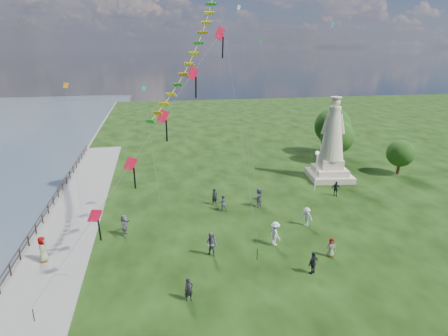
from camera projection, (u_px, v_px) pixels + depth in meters
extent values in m
cube|color=slate|center=(35.00, 237.00, 30.75)|extent=(0.30, 160.00, 0.60)
cube|color=slate|center=(61.00, 244.00, 29.25)|extent=(5.00, 60.00, 0.10)
cylinder|color=black|center=(10.00, 270.00, 24.96)|extent=(0.11, 0.11, 1.00)
cylinder|color=black|center=(20.00, 255.00, 26.83)|extent=(0.11, 0.11, 1.00)
cylinder|color=black|center=(28.00, 241.00, 28.70)|extent=(0.11, 0.11, 1.00)
cylinder|color=black|center=(36.00, 229.00, 30.57)|extent=(0.11, 0.11, 1.00)
cylinder|color=black|center=(42.00, 219.00, 32.44)|extent=(0.11, 0.11, 1.00)
cylinder|color=black|center=(48.00, 210.00, 34.31)|extent=(0.11, 0.11, 1.00)
cylinder|color=black|center=(54.00, 201.00, 36.18)|extent=(0.11, 0.11, 1.00)
cylinder|color=black|center=(58.00, 194.00, 38.05)|extent=(0.11, 0.11, 1.00)
cylinder|color=black|center=(63.00, 187.00, 39.92)|extent=(0.11, 0.11, 1.00)
cylinder|color=black|center=(66.00, 181.00, 41.79)|extent=(0.11, 0.11, 1.00)
cylinder|color=black|center=(70.00, 175.00, 43.66)|extent=(0.11, 0.11, 1.00)
cylinder|color=black|center=(73.00, 170.00, 45.53)|extent=(0.11, 0.11, 1.00)
cylinder|color=black|center=(76.00, 165.00, 47.40)|extent=(0.11, 0.11, 1.00)
cylinder|color=black|center=(79.00, 160.00, 49.27)|extent=(0.11, 0.11, 1.00)
cylinder|color=black|center=(82.00, 156.00, 51.14)|extent=(0.11, 0.11, 1.00)
cylinder|color=black|center=(84.00, 152.00, 53.01)|extent=(0.11, 0.11, 1.00)
cylinder|color=black|center=(86.00, 149.00, 54.88)|extent=(0.11, 0.11, 1.00)
cube|color=black|center=(35.00, 224.00, 30.42)|extent=(0.06, 52.00, 0.06)
cube|color=black|center=(36.00, 229.00, 30.56)|extent=(0.06, 52.00, 0.06)
cube|color=#C4B294|center=(329.00, 175.00, 43.97)|extent=(5.24, 5.24, 0.67)
cube|color=#C4B294|center=(330.00, 170.00, 43.76)|extent=(3.99, 3.99, 0.67)
cube|color=#C4B294|center=(330.00, 163.00, 43.49)|extent=(2.75, 2.75, 1.11)
cylinder|color=#C4B294|center=(335.00, 108.00, 41.54)|extent=(1.50, 1.50, 0.44)
sphere|color=#C4B294|center=(336.00, 102.00, 41.33)|extent=(1.02, 1.02, 1.02)
cylinder|color=#C4B294|center=(336.00, 97.00, 41.17)|extent=(1.22, 1.22, 0.11)
cylinder|color=silver|center=(316.00, 173.00, 39.48)|extent=(0.12, 0.12, 4.13)
sphere|color=white|center=(317.00, 153.00, 38.81)|extent=(0.41, 0.41, 0.41)
cylinder|color=#382314|center=(335.00, 155.00, 49.71)|extent=(0.36, 0.36, 2.19)
sphere|color=#173D10|center=(337.00, 137.00, 48.95)|extent=(4.37, 4.37, 4.37)
cylinder|color=#382314|center=(398.00, 168.00, 45.26)|extent=(0.36, 0.36, 1.62)
sphere|color=#173D10|center=(400.00, 153.00, 44.70)|extent=(3.24, 3.24, 3.24)
cylinder|color=#382314|center=(331.00, 146.00, 53.54)|extent=(0.36, 0.36, 2.52)
sphere|color=#173D10|center=(333.00, 126.00, 52.67)|extent=(5.05, 5.05, 5.05)
imported|color=black|center=(189.00, 289.00, 22.55)|extent=(0.64, 0.50, 1.54)
imported|color=#595960|center=(212.00, 245.00, 27.31)|extent=(1.08, 1.02, 1.91)
imported|color=silver|center=(275.00, 234.00, 28.91)|extent=(0.96, 1.38, 1.93)
imported|color=black|center=(313.00, 263.00, 25.24)|extent=(1.06, 0.88, 1.62)
imported|color=#595960|center=(331.00, 247.00, 27.35)|extent=(0.80, 0.60, 1.47)
imported|color=#595960|center=(124.00, 225.00, 30.43)|extent=(1.03, 1.78, 1.80)
imported|color=black|center=(215.00, 197.00, 36.44)|extent=(0.70, 0.58, 1.65)
imported|color=#595960|center=(223.00, 203.00, 35.09)|extent=(0.84, 0.59, 1.60)
imported|color=silver|center=(307.00, 217.00, 32.11)|extent=(1.17, 1.15, 1.68)
imported|color=black|center=(336.00, 189.00, 38.59)|extent=(1.00, 0.63, 1.58)
imported|color=#595960|center=(43.00, 250.00, 26.52)|extent=(0.63, 0.97, 1.91)
imported|color=#595960|center=(259.00, 197.00, 35.89)|extent=(1.80, 1.83, 1.93)
cylinder|color=black|center=(34.00, 316.00, 20.80)|extent=(0.06, 0.06, 0.90)
cube|color=red|center=(95.00, 216.00, 22.33)|extent=(0.87, 0.64, 1.03)
cube|color=black|center=(100.00, 231.00, 22.56)|extent=(0.10, 0.28, 1.48)
cube|color=red|center=(131.00, 164.00, 23.43)|extent=(0.87, 0.64, 1.03)
cube|color=black|center=(135.00, 178.00, 23.66)|extent=(0.10, 0.28, 1.48)
cube|color=red|center=(163.00, 117.00, 24.52)|extent=(0.87, 0.64, 1.03)
cube|color=black|center=(167.00, 131.00, 24.75)|extent=(0.10, 0.28, 1.48)
cube|color=red|center=(193.00, 73.00, 25.62)|extent=(0.87, 0.64, 1.03)
cube|color=black|center=(196.00, 87.00, 25.85)|extent=(0.10, 0.28, 1.48)
cube|color=red|center=(220.00, 34.00, 26.71)|extent=(0.87, 0.64, 1.03)
cube|color=black|center=(223.00, 48.00, 26.94)|extent=(0.10, 0.28, 1.48)
cylinder|color=black|center=(257.00, 254.00, 27.02)|extent=(0.06, 0.06, 0.90)
cube|color=#1B932C|center=(211.00, 4.00, 25.40)|extent=(0.74, 0.61, 0.15)
cube|color=yellow|center=(209.00, 13.00, 25.04)|extent=(0.71, 0.61, 0.16)
cube|color=yellow|center=(206.00, 23.00, 24.68)|extent=(0.71, 0.63, 0.17)
cube|color=orange|center=(203.00, 33.00, 24.32)|extent=(0.71, 0.65, 0.18)
cube|color=#1B932C|center=(199.00, 43.00, 23.95)|extent=(0.70, 0.67, 0.20)
cube|color=yellow|center=(194.00, 53.00, 23.57)|extent=(0.70, 0.68, 0.21)
cube|color=yellow|center=(189.00, 64.00, 23.19)|extent=(0.69, 0.69, 0.23)
cube|color=orange|center=(184.00, 74.00, 22.80)|extent=(0.68, 0.69, 0.25)
cube|color=#1B932C|center=(178.00, 85.00, 22.40)|extent=(0.67, 0.69, 0.26)
cube|color=yellow|center=(171.00, 94.00, 21.98)|extent=(0.65, 0.69, 0.28)
cube|color=yellow|center=(165.00, 104.00, 21.56)|extent=(0.64, 0.68, 0.29)
cube|color=orange|center=(157.00, 113.00, 21.13)|extent=(0.62, 0.67, 0.30)
cube|color=#1B932C|center=(150.00, 121.00, 20.69)|extent=(0.60, 0.66, 0.31)
cube|color=teal|center=(143.00, 89.00, 37.77)|extent=(0.51, 0.39, 0.57)
cylinder|color=#595959|center=(152.00, 146.00, 37.16)|extent=(1.02, 5.02, 10.66)
cube|color=silver|center=(239.00, 8.00, 40.93)|extent=(0.51, 0.39, 0.57)
cylinder|color=#595959|center=(247.00, 97.00, 41.56)|extent=(1.02, 5.02, 18.80)
cylinder|color=#595959|center=(307.00, 83.00, 45.91)|extent=(1.02, 5.02, 21.01)
cylinder|color=#595959|center=(186.00, 68.00, 42.47)|extent=(1.02, 5.02, 24.71)
cube|color=#1B932C|center=(261.00, 41.00, 48.31)|extent=(0.51, 0.39, 0.57)
cylinder|color=#595959|center=(268.00, 103.00, 48.44)|extent=(1.02, 5.02, 15.48)
cube|color=orange|center=(66.00, 85.00, 36.49)|extent=(0.51, 0.39, 0.57)
cylinder|color=#595959|center=(73.00, 146.00, 35.95)|extent=(1.02, 5.02, 11.12)
cylinder|color=#595959|center=(242.00, 59.00, 41.13)|extent=(1.02, 5.02, 26.95)
cube|color=teal|center=(332.00, 25.00, 43.59)|extent=(0.51, 0.39, 0.57)
cylinder|color=#595959|center=(339.00, 102.00, 43.96)|extent=(1.02, 5.02, 17.12)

